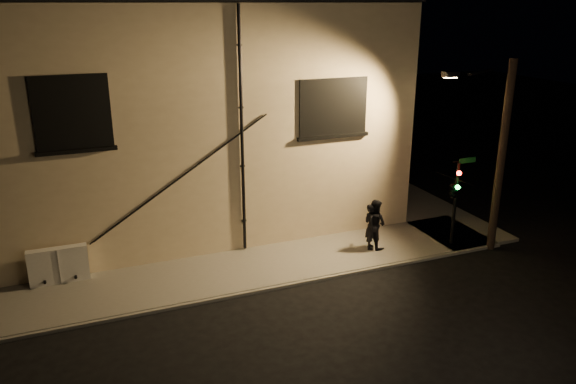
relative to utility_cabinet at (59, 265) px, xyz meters
name	(u,v)px	position (x,y,z in m)	size (l,w,h in m)	color
ground	(326,279)	(7.95, -2.70, -0.70)	(90.00, 90.00, 0.00)	black
sidewalk	(306,224)	(9.17, 1.69, -0.64)	(21.00, 16.00, 0.12)	slate
building	(171,105)	(4.95, 6.29, 3.70)	(16.20, 12.23, 8.80)	beige
utility_cabinet	(59,265)	(0.00, 0.00, 0.00)	(1.78, 0.30, 1.17)	white
pedestrian_a	(371,226)	(10.36, -1.36, 0.25)	(0.61, 0.40, 1.66)	black
pedestrian_b	(375,224)	(10.51, -1.33, 0.32)	(0.88, 0.68, 1.80)	black
traffic_signal	(454,189)	(13.12, -2.21, 1.56)	(1.21, 1.87, 3.20)	black
streetlamp_pole	(498,152)	(14.41, -2.72, 2.92)	(2.02, 1.38, 6.76)	black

